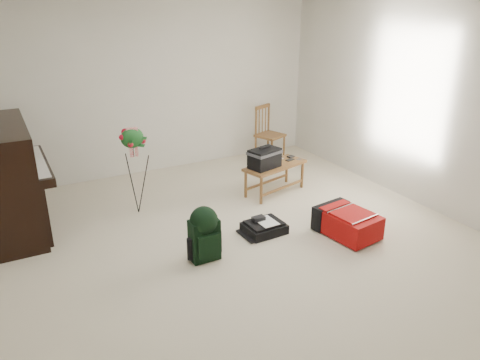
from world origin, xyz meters
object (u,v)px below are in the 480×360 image
bench (266,160)px  dining_chair (269,134)px  piano (9,181)px  black_duffel (264,227)px  green_backpack (204,231)px  flower_stand (135,171)px  red_suitcase (344,221)px

bench → dining_chair: dining_chair is taller
piano → bench: bearing=-8.9°
black_duffel → dining_chair: bearing=55.3°
dining_chair → green_backpack: size_ratio=1.52×
piano → black_duffel: 2.92m
green_backpack → flower_stand: flower_stand is taller
piano → green_backpack: piano is taller
bench → flower_stand: bearing=156.9°
bench → black_duffel: size_ratio=2.11×
red_suitcase → flower_stand: bearing=131.1°
piano → dining_chair: (3.87, 0.74, -0.17)m
flower_stand → dining_chair: bearing=32.7°
flower_stand → green_backpack: bearing=-67.3°
piano → black_duffel: (2.48, -1.43, -0.53)m
black_duffel → green_backpack: green_backpack is taller
bench → green_backpack: size_ratio=1.66×
red_suitcase → green_backpack: size_ratio=1.26×
red_suitcase → black_duffel: bearing=142.8°
red_suitcase → black_duffel: red_suitcase is taller
red_suitcase → green_backpack: green_backpack is taller
bench → green_backpack: bench is taller
bench → dining_chair: (0.79, 1.22, -0.06)m
black_duffel → green_backpack: bearing=-168.1°
bench → red_suitcase: bench is taller
piano → flower_stand: piano is taller
red_suitcase → black_duffel: 0.92m
black_duffel → red_suitcase: bearing=-31.3°
bench → dining_chair: size_ratio=1.09×
dining_chair → red_suitcase: (-0.59, -2.62, -0.28)m
piano → red_suitcase: 3.80m
bench → dining_chair: bearing=42.4°
piano → red_suitcase: size_ratio=2.03×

